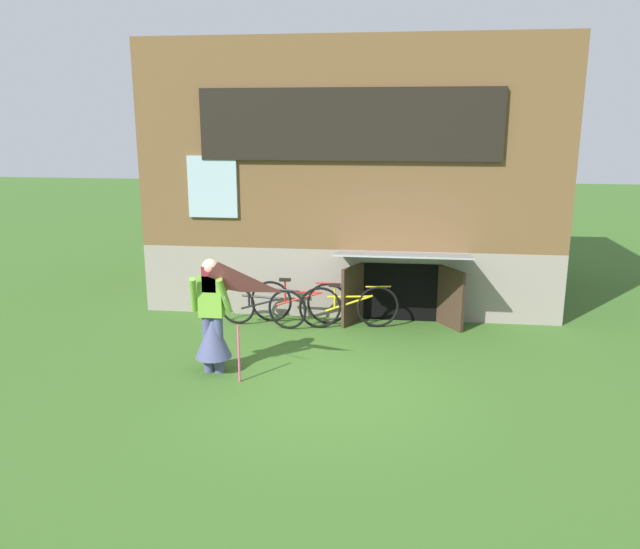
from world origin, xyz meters
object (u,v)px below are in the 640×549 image
at_px(bicycle_yellow, 349,306).
at_px(person, 212,325).
at_px(bicycle_black, 262,306).
at_px(kite, 219,293).
at_px(bicycle_red, 299,302).

bearing_deg(bicycle_yellow, person, -137.95).
bearing_deg(bicycle_black, kite, -79.14).
bearing_deg(kite, bicycle_yellow, 62.15).
xyz_separation_m(person, bicycle_yellow, (1.76, 2.24, -0.32)).
bearing_deg(bicycle_black, person, -86.57).
xyz_separation_m(bicycle_yellow, bicycle_black, (-1.53, -0.12, -0.02)).
bearing_deg(bicycle_yellow, bicycle_red, 159.76).
relative_size(bicycle_red, bicycle_black, 1.09).
xyz_separation_m(kite, bicycle_yellow, (1.48, 2.79, -0.95)).
relative_size(person, bicycle_black, 1.02).
distance_m(kite, bicycle_red, 3.16).
distance_m(person, kite, 0.89).
height_order(bicycle_yellow, bicycle_black, bicycle_yellow).
relative_size(bicycle_yellow, bicycle_black, 1.06).
distance_m(person, bicycle_yellow, 2.87).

